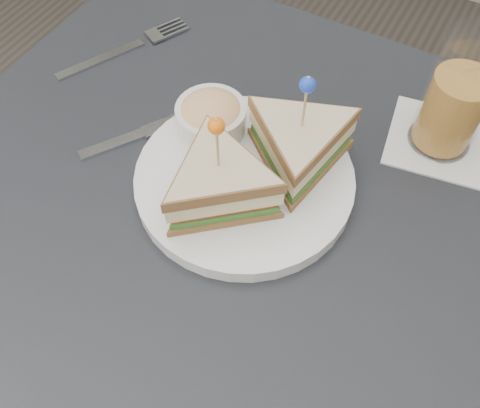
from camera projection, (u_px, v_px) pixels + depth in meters
name	position (u px, v px, depth m)	size (l,w,h in m)	color
ground_plane	(234.00, 403.00, 1.21)	(3.50, 3.50, 0.00)	#3F3833
table	(229.00, 264.00, 0.66)	(0.80, 0.80, 0.75)	black
plate_meal	(251.00, 162.00, 0.60)	(0.30, 0.30, 0.15)	silver
cutlery_fork	(130.00, 47.00, 0.77)	(0.11, 0.19, 0.01)	#B4BBBF
cutlery_knife	(150.00, 130.00, 0.67)	(0.13, 0.18, 0.01)	silver
drink_set	(456.00, 102.00, 0.61)	(0.14, 0.14, 0.15)	silver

